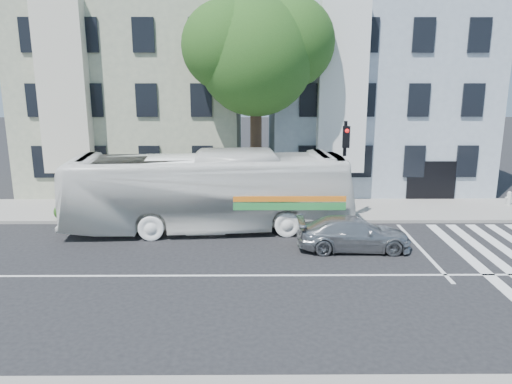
{
  "coord_description": "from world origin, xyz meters",
  "views": [
    {
      "loc": [
        -0.17,
        -16.02,
        6.89
      ],
      "look_at": [
        -0.04,
        2.34,
        2.4
      ],
      "focal_mm": 35.0,
      "sensor_mm": 36.0,
      "label": 1
    }
  ],
  "objects_px": {
    "bus": "(209,191)",
    "traffic_signal": "(345,159)",
    "sedan": "(353,234)",
    "fire_hydrant": "(509,198)"
  },
  "relations": [
    {
      "from": "bus",
      "to": "traffic_signal",
      "type": "xyz_separation_m",
      "value": [
        6.05,
        0.74,
        1.31
      ]
    },
    {
      "from": "sedan",
      "to": "bus",
      "type": "bearing_deg",
      "value": 66.75
    },
    {
      "from": "bus",
      "to": "traffic_signal",
      "type": "bearing_deg",
      "value": -87.4
    },
    {
      "from": "sedan",
      "to": "fire_hydrant",
      "type": "xyz_separation_m",
      "value": [
        9.23,
        6.09,
        -0.13
      ]
    },
    {
      "from": "bus",
      "to": "fire_hydrant",
      "type": "xyz_separation_m",
      "value": [
        15.12,
        3.49,
        -1.22
      ]
    },
    {
      "from": "sedan",
      "to": "fire_hydrant",
      "type": "bearing_deg",
      "value": -56.0
    },
    {
      "from": "bus",
      "to": "fire_hydrant",
      "type": "bearing_deg",
      "value": -81.39
    },
    {
      "from": "sedan",
      "to": "traffic_signal",
      "type": "relative_size",
      "value": 0.94
    },
    {
      "from": "traffic_signal",
      "to": "fire_hydrant",
      "type": "xyz_separation_m",
      "value": [
        9.07,
        2.75,
        -2.53
      ]
    },
    {
      "from": "traffic_signal",
      "to": "bus",
      "type": "bearing_deg",
      "value": -156.77
    }
  ]
}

